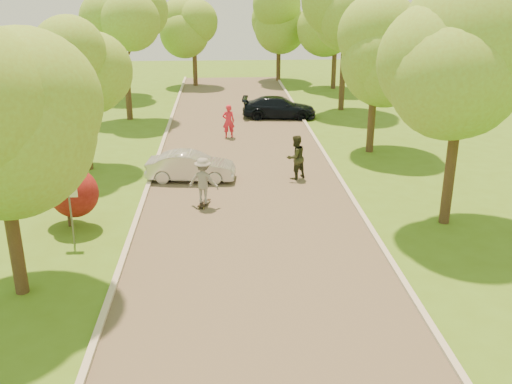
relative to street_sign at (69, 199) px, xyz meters
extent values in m
plane|color=#446D1A|center=(5.80, -4.00, -1.56)|extent=(100.00, 100.00, 0.00)
cube|color=#4C4438|center=(5.80, 4.00, -1.56)|extent=(8.00, 60.00, 0.01)
cube|color=#B2AD9E|center=(1.75, 4.00, -1.50)|extent=(0.18, 60.00, 0.12)
cube|color=#B2AD9E|center=(9.85, 4.00, -1.50)|extent=(0.18, 60.00, 0.12)
cylinder|color=#59595E|center=(0.00, 0.00, -0.56)|extent=(0.06, 0.06, 2.00)
cube|color=white|center=(0.00, 0.00, 0.34)|extent=(0.55, 0.04, 0.55)
cylinder|color=#382619|center=(-0.50, 1.50, -1.21)|extent=(0.12, 0.12, 0.70)
sphere|color=#590F0F|center=(-0.50, 1.50, -0.46)|extent=(1.70, 1.70, 1.70)
cylinder|color=#382619|center=(-0.70, -3.00, 0.24)|extent=(0.36, 0.36, 3.60)
sphere|color=olive|center=(-0.01, -3.00, 4.11)|extent=(3.45, 3.45, 3.45)
cylinder|color=#382619|center=(-1.20, 8.00, 0.01)|extent=(0.36, 0.36, 3.15)
sphere|color=olive|center=(-1.20, 8.00, 2.85)|extent=(4.20, 4.20, 4.20)
sphere|color=olive|center=(-0.57, 8.00, 3.48)|extent=(3.15, 3.15, 3.15)
cylinder|color=#382619|center=(-0.80, 18.00, 0.35)|extent=(0.36, 0.36, 3.83)
sphere|color=olive|center=(-0.80, 18.00, 3.70)|extent=(4.80, 4.80, 4.80)
sphere|color=olive|center=(-0.08, 18.00, 4.42)|extent=(3.60, 3.60, 3.60)
cylinder|color=#382619|center=(12.60, 1.00, 0.35)|extent=(0.36, 0.36, 3.83)
sphere|color=olive|center=(12.60, 1.00, 3.76)|extent=(5.00, 5.00, 5.00)
sphere|color=olive|center=(13.35, 1.00, 4.51)|extent=(3.75, 3.75, 3.75)
cylinder|color=#382619|center=(12.20, 10.00, 0.12)|extent=(0.36, 0.36, 3.38)
sphere|color=olive|center=(12.20, 10.00, 3.13)|extent=(4.40, 4.40, 4.40)
sphere|color=olive|center=(12.86, 10.00, 3.79)|extent=(3.30, 3.30, 3.30)
cylinder|color=#382619|center=(12.80, 20.00, 0.46)|extent=(0.36, 0.36, 4.05)
sphere|color=olive|center=(12.80, 20.00, 4.05)|extent=(5.20, 5.20, 5.20)
sphere|color=olive|center=(13.58, 20.00, 4.83)|extent=(3.90, 3.90, 3.90)
cylinder|color=#382619|center=(-3.20, 26.00, 0.24)|extent=(0.36, 0.36, 3.60)
sphere|color=olive|center=(-3.20, 26.00, 3.54)|extent=(5.00, 5.00, 5.00)
sphere|color=olive|center=(-2.45, 26.00, 4.29)|extent=(3.75, 3.75, 3.75)
cylinder|color=#382619|center=(13.80, 28.00, 0.35)|extent=(0.36, 0.36, 3.83)
sphere|color=olive|center=(13.80, 28.00, 3.76)|extent=(5.00, 5.00, 5.00)
sphere|color=olive|center=(14.55, 28.00, 4.51)|extent=(3.75, 3.75, 3.75)
cylinder|color=#382619|center=(2.80, 30.00, 0.12)|extent=(0.36, 0.36, 3.38)
sphere|color=olive|center=(2.80, 30.00, 3.25)|extent=(4.80, 4.80, 4.80)
sphere|color=olive|center=(3.52, 30.00, 3.97)|extent=(3.60, 3.60, 3.60)
cylinder|color=#382619|center=(9.80, 32.00, 0.24)|extent=(0.36, 0.36, 3.60)
sphere|color=olive|center=(9.80, 32.00, 3.54)|extent=(5.00, 5.00, 5.00)
sphere|color=olive|center=(10.55, 32.00, 4.29)|extent=(3.75, 3.75, 3.75)
imported|color=#BCBBC1|center=(3.50, 6.14, -0.95)|extent=(3.84, 1.66, 1.23)
imported|color=black|center=(8.44, 17.80, -0.90)|extent=(4.72, 2.30, 1.32)
cube|color=black|center=(4.11, 3.13, -1.46)|extent=(0.51, 0.94, 0.02)
cylinder|color=#BFCC4C|center=(4.28, 3.42, -1.52)|extent=(0.05, 0.08, 0.07)
cylinder|color=#BFCC4C|center=(4.13, 3.47, -1.52)|extent=(0.05, 0.08, 0.07)
cylinder|color=#BFCC4C|center=(4.09, 2.80, -1.52)|extent=(0.05, 0.08, 0.07)
cylinder|color=#BFCC4C|center=(3.94, 2.85, -1.52)|extent=(0.05, 0.08, 0.07)
imported|color=gray|center=(4.11, 3.13, -0.56)|extent=(1.29, 0.96, 1.77)
imported|color=red|center=(5.22, 13.18, -0.66)|extent=(0.70, 0.49, 1.81)
imported|color=#292D1B|center=(7.96, 6.08, -0.61)|extent=(1.17, 1.12, 1.91)
camera|label=1|loc=(4.83, -17.06, 6.40)|focal=40.00mm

